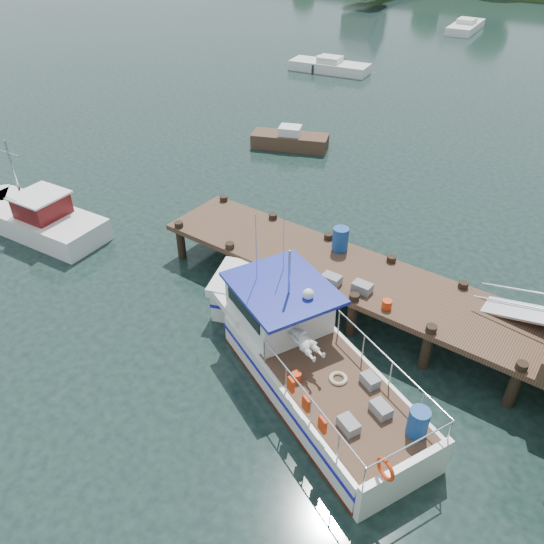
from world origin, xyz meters
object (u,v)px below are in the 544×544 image
Objects in this scene: lobster_boat at (299,349)px; work_boat at (33,216)px; moored_rowboat at (290,140)px; moored_e at (324,64)px; dock at (524,312)px; moored_d at (466,26)px; moored_a at (330,66)px.

work_boat is (-13.62, 0.26, -0.23)m from lobster_boat.
work_boat is 1.66× the size of moored_rowboat.
work_boat is 29.74m from moored_e.
lobster_boat is (-4.96, -3.66, -1.40)m from dock.
dock is at bearing -44.98° from moored_d.
moored_a reaches higher than moored_e.
moored_rowboat is at bearing -61.04° from moored_e.
work_boat is at bearing -97.13° from moored_rowboat.
moored_d is at bearing 110.88° from dock.
dock is 18.32m from moored_rowboat.
moored_a is at bearing 90.33° from work_boat.
moored_d is (-13.26, 51.42, -0.39)m from lobster_boat.
moored_a is 1.74× the size of moored_e.
dock is 3.73× the size of moored_rowboat.
moored_rowboat reaches higher than moored_e.
moored_rowboat is 17.35m from moored_e.
moored_rowboat reaches higher than moored_d.
moored_rowboat is at bearing -55.97° from moored_a.
lobster_boat is 2.43× the size of moored_e.
moored_d is at bearing 84.17° from work_boat.
moored_rowboat is at bearing 69.97° from work_boat.
moored_e is (-22.40, 26.09, -1.87)m from dock.
work_boat is at bearing -169.62° from dock.
lobster_boat is 53.10m from moored_d.
work_boat is at bearing -78.97° from moored_e.
work_boat is at bearing -156.55° from lobster_boat.
moored_rowboat is 37.50m from moored_d.
work_boat is 14.26m from moored_rowboat.
lobster_boat reaches higher than moored_rowboat.
work_boat is 51.16m from moored_d.
moored_rowboat reaches higher than moored_a.
moored_a is 0.90× the size of moored_d.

